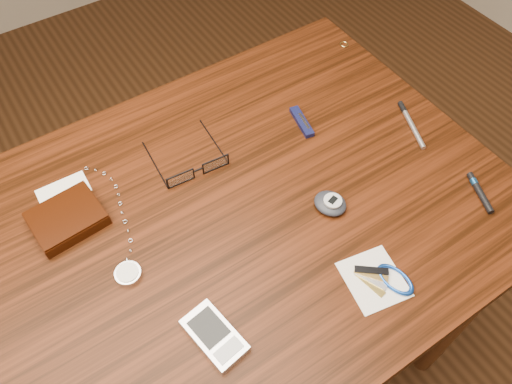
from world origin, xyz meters
TOP-DOWN VIEW (x-y plane):
  - ground at (0.00, 0.00)m, footprint 3.80×3.80m
  - desk at (0.00, 0.00)m, footprint 1.00×0.70m
  - wallet_and_card at (-0.21, 0.14)m, footprint 0.12×0.15m
  - eyeglasses at (0.02, 0.11)m, footprint 0.13×0.13m
  - gold_ring at (0.47, 0.25)m, footprint 0.02×0.02m
  - pocket_watch at (-0.17, -0.00)m, footprint 0.08×0.26m
  - pda_phone at (-0.11, -0.17)m, footprint 0.07×0.11m
  - pedometer at (0.17, -0.08)m, footprint 0.06×0.07m
  - notepad_keys at (0.16, -0.24)m, footprint 0.11×0.11m
  - pocket_knife at (0.25, 0.10)m, footprint 0.03×0.08m
  - silver_pen at (0.42, -0.01)m, footprint 0.06×0.12m
  - black_blue_pen at (0.41, -0.20)m, footprint 0.04×0.08m

SIDE VIEW (x-z plane):
  - ground at x=0.00m, z-range 0.00..0.00m
  - desk at x=0.00m, z-range 0.27..1.02m
  - gold_ring at x=0.47m, z-range 0.75..0.75m
  - notepad_keys at x=0.16m, z-range 0.75..0.76m
  - silver_pen at x=0.42m, z-range 0.75..0.76m
  - pocket_knife at x=0.25m, z-range 0.75..0.76m
  - pocket_watch at x=-0.17m, z-range 0.75..0.76m
  - black_blue_pen at x=0.41m, z-range 0.75..0.76m
  - pda_phone at x=-0.11m, z-range 0.75..0.76m
  - pedometer at x=0.17m, z-range 0.75..0.77m
  - eyeglasses at x=0.02m, z-range 0.75..0.78m
  - wallet_and_card at x=-0.21m, z-range 0.75..0.77m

